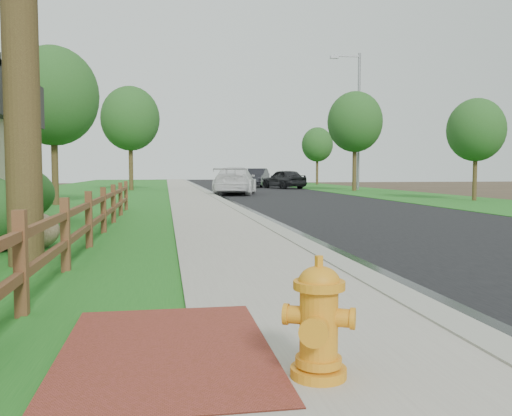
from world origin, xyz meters
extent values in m
plane|color=#382D1E|center=(0.00, 0.00, 0.00)|extent=(120.00, 120.00, 0.00)
cube|color=black|center=(4.60, 35.00, 0.01)|extent=(8.00, 90.00, 0.02)
cube|color=gray|center=(0.40, 35.00, 0.06)|extent=(0.40, 90.00, 0.12)
cube|color=black|center=(0.75, 35.00, 0.02)|extent=(0.50, 90.00, 0.00)
cube|color=gray|center=(-0.90, 35.00, 0.05)|extent=(2.20, 90.00, 0.10)
cube|color=#1C5C1A|center=(-2.80, 35.00, 0.03)|extent=(1.60, 90.00, 0.06)
cube|color=#1C5C1A|center=(-8.00, 35.00, 0.02)|extent=(9.00, 90.00, 0.04)
cube|color=#1C5C1A|center=(11.50, 35.00, 0.02)|extent=(6.00, 90.00, 0.04)
cube|color=maroon|center=(-2.20, -1.00, 0.06)|extent=(1.60, 2.40, 0.11)
cube|color=#4F341A|center=(-3.60, 0.40, 0.55)|extent=(0.12, 0.12, 1.10)
cube|color=#4F341A|center=(-3.60, 2.80, 0.55)|extent=(0.12, 0.12, 1.10)
cube|color=#4F341A|center=(-3.60, 5.20, 0.55)|extent=(0.12, 0.12, 1.10)
cube|color=#4F341A|center=(-3.60, 7.60, 0.55)|extent=(0.12, 0.12, 1.10)
cube|color=#4F341A|center=(-3.60, 10.00, 0.55)|extent=(0.12, 0.12, 1.10)
cube|color=#4F341A|center=(-3.60, 12.40, 0.55)|extent=(0.12, 0.12, 1.10)
cube|color=#4F341A|center=(-3.60, 14.80, 0.55)|extent=(0.12, 0.12, 1.10)
cube|color=#4F341A|center=(-3.60, 1.60, 0.45)|extent=(0.08, 2.35, 0.10)
cube|color=#4F341A|center=(-3.60, 1.60, 0.85)|extent=(0.08, 2.35, 0.10)
cube|color=#4F341A|center=(-3.60, 4.00, 0.45)|extent=(0.08, 2.35, 0.10)
cube|color=#4F341A|center=(-3.60, 4.00, 0.85)|extent=(0.08, 2.35, 0.10)
cube|color=#4F341A|center=(-3.60, 6.40, 0.45)|extent=(0.08, 2.35, 0.10)
cube|color=#4F341A|center=(-3.60, 6.40, 0.85)|extent=(0.08, 2.35, 0.10)
cube|color=#4F341A|center=(-3.60, 8.80, 0.45)|extent=(0.08, 2.35, 0.10)
cube|color=#4F341A|center=(-3.60, 8.80, 0.85)|extent=(0.08, 2.35, 0.10)
cube|color=#4F341A|center=(-3.60, 11.20, 0.45)|extent=(0.08, 2.35, 0.10)
cube|color=#4F341A|center=(-3.60, 11.20, 0.85)|extent=(0.08, 2.35, 0.10)
cube|color=#4F341A|center=(-3.60, 13.60, 0.45)|extent=(0.08, 2.35, 0.10)
cube|color=#4F341A|center=(-3.60, 13.60, 0.85)|extent=(0.08, 2.35, 0.10)
cylinder|color=#3D2B18|center=(-4.30, 3.50, 2.75)|extent=(0.52, 0.52, 5.50)
cylinder|color=orange|center=(-1.19, -1.73, 0.13)|extent=(0.38, 0.38, 0.07)
cylinder|color=orange|center=(-1.19, -1.73, 0.44)|extent=(0.26, 0.26, 0.58)
cylinder|color=orange|center=(-1.19, -1.73, 0.21)|extent=(0.31, 0.31, 0.06)
cylinder|color=orange|center=(-1.19, -1.73, 0.73)|extent=(0.35, 0.35, 0.06)
ellipsoid|color=orange|center=(-1.19, -1.73, 0.75)|extent=(0.28, 0.28, 0.21)
cylinder|color=orange|center=(-1.19, -1.73, 0.88)|extent=(0.06, 0.06, 0.08)
cylinder|color=orange|center=(-1.26, -1.89, 0.47)|extent=(0.21, 0.19, 0.17)
cylinder|color=orange|center=(-1.37, -1.66, 0.51)|extent=(0.19, 0.18, 0.13)
cylinder|color=orange|center=(-1.02, -1.81, 0.51)|extent=(0.19, 0.18, 0.13)
imported|color=silver|center=(2.00, 27.48, 0.84)|extent=(3.53, 6.02, 1.64)
imported|color=black|center=(7.20, 37.42, 0.78)|extent=(3.24, 4.83, 1.53)
imported|color=black|center=(5.58, 41.45, 0.83)|extent=(3.27, 5.23, 1.63)
cylinder|color=gray|center=(12.00, 33.49, 5.04)|extent=(0.20, 0.20, 10.08)
cube|color=gray|center=(11.10, 33.53, 9.86)|extent=(2.02, 0.21, 0.13)
cube|color=gray|center=(10.10, 33.57, 9.74)|extent=(0.63, 0.27, 0.20)
ellipsoid|color=brown|center=(-4.69, 5.31, 0.37)|extent=(1.25, 1.04, 0.73)
ellipsoid|color=#224C1B|center=(-6.50, 10.82, 0.83)|extent=(3.12, 3.12, 1.66)
cylinder|color=#3D2B18|center=(-6.72, 18.47, 1.99)|extent=(0.27, 0.27, 3.98)
ellipsoid|color=#224C1B|center=(-6.72, 18.47, 4.54)|extent=(3.72, 3.72, 4.09)
cylinder|color=#3D2B18|center=(12.40, 18.65, 1.49)|extent=(0.20, 0.20, 2.98)
ellipsoid|color=#224C1B|center=(12.40, 18.65, 3.40)|extent=(2.72, 2.72, 2.99)
cylinder|color=#3D2B18|center=(-4.64, 35.00, 2.27)|extent=(0.31, 0.31, 4.54)
ellipsoid|color=#224C1B|center=(-4.64, 35.00, 5.19)|extent=(4.20, 4.20, 4.61)
cylinder|color=#3D2B18|center=(10.97, 31.40, 2.13)|extent=(0.29, 0.29, 4.26)
ellipsoid|color=#224C1B|center=(10.97, 31.40, 4.87)|extent=(3.86, 3.86, 4.24)
cylinder|color=#3D2B18|center=(12.91, 47.73, 1.78)|extent=(0.24, 0.24, 3.56)
ellipsoid|color=#224C1B|center=(12.91, 47.73, 4.06)|extent=(3.14, 3.14, 3.45)
camera|label=1|loc=(-2.19, -5.16, 1.49)|focal=38.00mm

